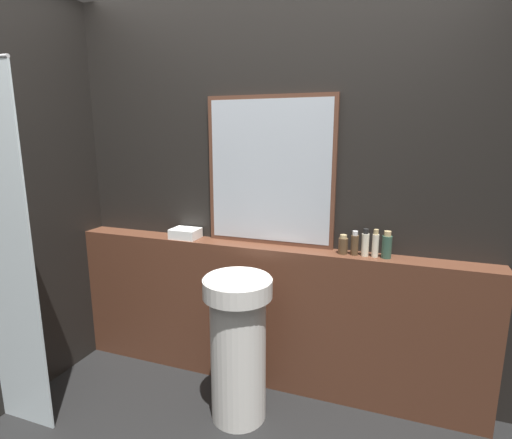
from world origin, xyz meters
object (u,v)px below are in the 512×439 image
at_px(mirror, 270,172).
at_px(towel_stack, 185,233).
at_px(pedestal_sink, 238,344).
at_px(shampoo_bottle, 343,245).
at_px(lotion_bottle, 365,243).
at_px(conditioner_bottle, 355,244).
at_px(hand_soap_bottle, 387,246).
at_px(body_wash_bottle, 375,244).

distance_m(mirror, towel_stack, 0.72).
relative_size(pedestal_sink, shampoo_bottle, 7.53).
xyz_separation_m(pedestal_sink, lotion_bottle, (0.64, 0.38, 0.55)).
relative_size(pedestal_sink, conditioner_bottle, 6.04).
bearing_deg(hand_soap_bottle, shampoo_bottle, 180.00).
height_order(towel_stack, hand_soap_bottle, hand_soap_bottle).
height_order(mirror, lotion_bottle, mirror).
xyz_separation_m(pedestal_sink, conditioner_bottle, (0.58, 0.38, 0.54)).
distance_m(conditioner_bottle, hand_soap_bottle, 0.18).
distance_m(mirror, hand_soap_bottle, 0.82).
height_order(pedestal_sink, body_wash_bottle, body_wash_bottle).
distance_m(shampoo_bottle, hand_soap_bottle, 0.24).
bearing_deg(hand_soap_bottle, lotion_bottle, 180.00).
distance_m(mirror, shampoo_bottle, 0.63).
bearing_deg(pedestal_sink, mirror, 85.51).
xyz_separation_m(pedestal_sink, body_wash_bottle, (0.69, 0.38, 0.55)).
height_order(shampoo_bottle, lotion_bottle, lotion_bottle).
bearing_deg(mirror, body_wash_bottle, -5.75).
bearing_deg(shampoo_bottle, pedestal_sink, -143.22).
relative_size(mirror, towel_stack, 5.00).
bearing_deg(conditioner_bottle, lotion_bottle, 0.00).
bearing_deg(conditioner_bottle, pedestal_sink, -146.47).
relative_size(pedestal_sink, mirror, 0.94).
xyz_separation_m(lotion_bottle, hand_soap_bottle, (0.12, 0.00, -0.00)).
distance_m(mirror, conditioner_bottle, 0.67).
height_order(conditioner_bottle, hand_soap_bottle, hand_soap_bottle).
bearing_deg(conditioner_bottle, shampoo_bottle, 180.00).
height_order(lotion_bottle, hand_soap_bottle, lotion_bottle).
bearing_deg(towel_stack, hand_soap_bottle, -0.00).
relative_size(mirror, hand_soap_bottle, 5.86).
xyz_separation_m(shampoo_bottle, hand_soap_bottle, (0.24, 0.00, 0.02)).
bearing_deg(conditioner_bottle, hand_soap_bottle, 0.00).
height_order(pedestal_sink, mirror, mirror).
bearing_deg(pedestal_sink, conditioner_bottle, 33.53).
bearing_deg(body_wash_bottle, mirror, 174.25).
distance_m(pedestal_sink, shampoo_bottle, 0.83).
height_order(mirror, shampoo_bottle, mirror).
bearing_deg(lotion_bottle, shampoo_bottle, 180.00).
relative_size(shampoo_bottle, hand_soap_bottle, 0.73).
distance_m(shampoo_bottle, conditioner_bottle, 0.07).
xyz_separation_m(towel_stack, body_wash_bottle, (1.23, -0.00, 0.04)).
relative_size(towel_stack, shampoo_bottle, 1.61).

